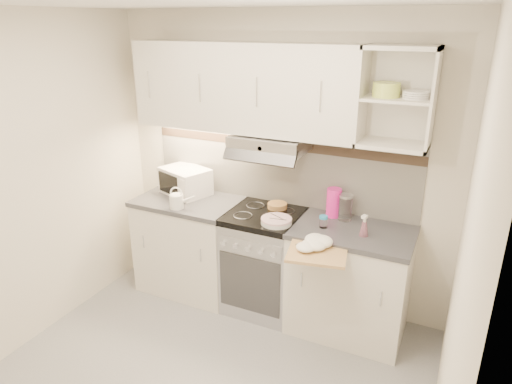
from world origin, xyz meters
TOP-DOWN VIEW (x-y plane):
  - room_shell at (0.00, 0.37)m, footprint 3.04×2.84m
  - base_cabinet_left at (-0.75, 1.10)m, footprint 0.90×0.60m
  - worktop_left at (-0.75, 1.10)m, footprint 0.92×0.62m
  - base_cabinet_right at (0.75, 1.10)m, footprint 0.90×0.60m
  - worktop_right at (0.75, 1.10)m, footprint 0.92×0.62m
  - electric_range at (0.00, 1.10)m, footprint 0.60×0.60m
  - microwave at (-0.85, 1.22)m, footprint 0.51×0.44m
  - watering_can at (-0.72, 0.88)m, footprint 0.22×0.14m
  - plate_stack at (0.17, 0.95)m, footprint 0.25×0.25m
  - bread_loaf at (0.05, 1.25)m, footprint 0.17×0.17m
  - pink_pitcher at (0.53, 1.29)m, footprint 0.13×0.12m
  - glass_jar at (0.64, 1.26)m, footprint 0.11×0.11m
  - spice_jar at (0.53, 1.04)m, footprint 0.07×0.07m
  - spray_bottle at (0.84, 1.03)m, footprint 0.07×0.07m
  - cutting_board at (0.60, 0.68)m, footprint 0.47×0.44m
  - dish_towel at (0.60, 0.70)m, footprint 0.38×0.35m

SIDE VIEW (x-z plane):
  - base_cabinet_left at x=-0.75m, z-range 0.00..0.86m
  - base_cabinet_right at x=0.75m, z-range 0.00..0.86m
  - electric_range at x=0.00m, z-range 0.00..0.90m
  - cutting_board at x=0.60m, z-range 0.86..0.88m
  - worktop_left at x=-0.75m, z-range 0.86..0.90m
  - worktop_right at x=0.75m, z-range 0.86..0.90m
  - bread_loaf at x=0.05m, z-range 0.90..0.94m
  - dish_towel at x=0.60m, z-range 0.88..0.96m
  - plate_stack at x=0.17m, z-range 0.90..0.95m
  - spice_jar at x=0.53m, z-range 0.90..1.00m
  - watering_can at x=-0.72m, z-range 0.87..1.07m
  - spray_bottle at x=0.84m, z-range 0.88..1.06m
  - glass_jar at x=0.64m, z-range 0.90..1.12m
  - pink_pitcher at x=0.53m, z-range 0.90..1.14m
  - microwave at x=-0.85m, z-range 0.90..1.14m
  - room_shell at x=0.00m, z-range 0.37..2.89m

